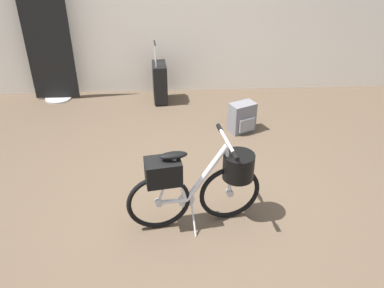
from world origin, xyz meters
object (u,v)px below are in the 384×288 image
(floor_banner_stand, at_px, (50,52))
(rolling_suitcase, at_px, (160,82))
(folding_bike_foreground, at_px, (201,181))
(backpack_on_floor, at_px, (242,118))

(floor_banner_stand, height_order, rolling_suitcase, floor_banner_stand)
(folding_bike_foreground, relative_size, rolling_suitcase, 1.36)
(floor_banner_stand, distance_m, rolling_suitcase, 1.50)
(floor_banner_stand, xyz_separation_m, folding_bike_foreground, (1.82, -2.63, -0.26))
(folding_bike_foreground, bearing_deg, rolling_suitcase, 98.71)
(floor_banner_stand, bearing_deg, backpack_on_floor, -23.45)
(rolling_suitcase, relative_size, backpack_on_floor, 2.30)
(backpack_on_floor, bearing_deg, floor_banner_stand, 156.55)
(floor_banner_stand, distance_m, folding_bike_foreground, 3.20)
(folding_bike_foreground, bearing_deg, floor_banner_stand, 124.69)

